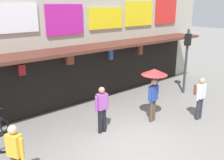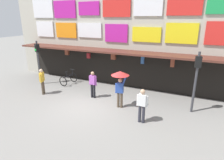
{
  "view_description": "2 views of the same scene",
  "coord_description": "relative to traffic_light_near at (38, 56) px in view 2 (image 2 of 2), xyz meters",
  "views": [
    {
      "loc": [
        -5.09,
        -5.11,
        4.35
      ],
      "look_at": [
        0.6,
        1.73,
        1.62
      ],
      "focal_mm": 40.03,
      "sensor_mm": 36.0,
      "label": 1
    },
    {
      "loc": [
        5.37,
        -8.21,
        4.76
      ],
      "look_at": [
        1.08,
        0.97,
        1.41
      ],
      "focal_mm": 30.45,
      "sensor_mm": 36.0,
      "label": 2
    }
  ],
  "objects": [
    {
      "name": "pedestrian_in_white",
      "position": [
        1.6,
        -1.42,
        -1.19
      ],
      "size": [
        0.36,
        0.49,
        1.68
      ],
      "color": "brown",
      "rests_on": "ground"
    },
    {
      "name": "shopfront",
      "position": [
        5.16,
        2.82,
        1.82
      ],
      "size": [
        18.0,
        2.6,
        8.0
      ],
      "color": "#B2AD9E",
      "rests_on": "ground"
    },
    {
      "name": "pedestrian_with_umbrella",
      "position": [
        6.87,
        -1.11,
        -0.5
      ],
      "size": [
        0.96,
        0.96,
        2.08
      ],
      "color": "brown",
      "rests_on": "ground"
    },
    {
      "name": "pedestrian_in_blue",
      "position": [
        4.85,
        -0.57,
        -1.19
      ],
      "size": [
        0.53,
        0.24,
        1.68
      ],
      "color": "black",
      "rests_on": "ground"
    },
    {
      "name": "traffic_light_near",
      "position": [
        0.0,
        0.0,
        0.0
      ],
      "size": [
        0.34,
        0.35,
        3.2
      ],
      "color": "#38383D",
      "rests_on": "ground"
    },
    {
      "name": "ground_plane",
      "position": [
        5.16,
        -1.75,
        -2.14
      ],
      "size": [
        80.0,
        80.0,
        0.0
      ],
      "primitive_type": "plane",
      "color": "gray"
    },
    {
      "name": "bicycle_parked",
      "position": [
        1.89,
        0.86,
        -1.75
      ],
      "size": [
        0.83,
        1.22,
        1.05
      ],
      "color": "black",
      "rests_on": "ground"
    },
    {
      "name": "traffic_light_far",
      "position": [
        10.51,
        0.02,
        0.0
      ],
      "size": [
        0.32,
        0.35,
        3.2
      ],
      "color": "#38383D",
      "rests_on": "ground"
    },
    {
      "name": "pedestrian_in_purple",
      "position": [
        8.42,
        -2.12,
        -1.16
      ],
      "size": [
        0.53,
        0.35,
        1.68
      ],
      "color": "#2D2D38",
      "rests_on": "ground"
    }
  ]
}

